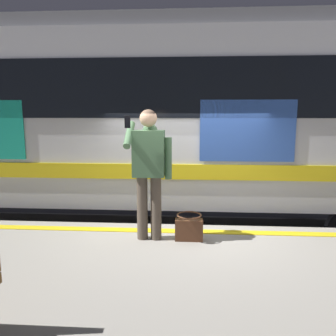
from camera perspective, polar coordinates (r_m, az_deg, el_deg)
ground_plane at (r=5.45m, az=2.72°, el=-18.10°), size 23.78×23.78×0.00m
safety_line at (r=4.83m, az=2.73°, el=-10.58°), size 14.37×0.16×0.01m
track_rail_near at (r=6.52m, az=2.95°, el=-12.58°), size 19.06×0.08×0.16m
track_rail_far at (r=7.87m, az=3.12°, el=-8.68°), size 19.06×0.08×0.16m
train_carriage at (r=6.88m, az=-6.71°, el=9.01°), size 12.04×3.09×3.89m
passenger at (r=4.33m, az=-3.23°, el=0.67°), size 0.57×0.55×1.69m
handbag at (r=4.47m, az=3.55°, el=-10.03°), size 0.36×0.33×0.35m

